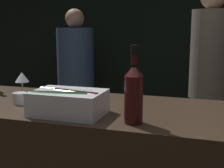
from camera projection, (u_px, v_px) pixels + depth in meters
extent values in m
cube|color=black|center=(172.00, 29.00, 3.88)|extent=(6.40, 0.06, 2.80)
cube|color=silver|center=(69.00, 103.00, 1.51)|extent=(0.34, 0.24, 0.12)
cylinder|color=#143319|center=(58.00, 99.00, 1.47)|extent=(0.29, 0.12, 0.07)
cylinder|color=black|center=(75.00, 97.00, 1.50)|extent=(0.25, 0.11, 0.07)
cylinder|color=#9EA899|center=(66.00, 94.00, 1.57)|extent=(0.29, 0.08, 0.06)
cylinder|color=silver|center=(23.00, 96.00, 1.92)|extent=(0.08, 0.08, 0.00)
cylinder|color=silver|center=(23.00, 89.00, 1.91)|extent=(0.01, 0.01, 0.09)
cone|color=silver|center=(22.00, 77.00, 1.90)|extent=(0.08, 0.08, 0.06)
cylinder|color=silver|center=(20.00, 98.00, 1.73)|extent=(0.08, 0.08, 0.06)
sphere|color=#F9D67F|center=(20.00, 98.00, 1.72)|extent=(0.04, 0.04, 0.04)
cylinder|color=#380F0F|center=(134.00, 100.00, 1.36)|extent=(0.08, 0.08, 0.21)
cone|color=#380F0F|center=(134.00, 70.00, 1.34)|extent=(0.08, 0.08, 0.05)
cylinder|color=#380F0F|center=(134.00, 55.00, 1.33)|extent=(0.03, 0.03, 0.08)
cylinder|color=black|center=(134.00, 49.00, 1.32)|extent=(0.03, 0.03, 0.04)
cube|color=black|center=(205.00, 142.00, 2.80)|extent=(0.25, 0.18, 0.82)
cylinder|color=#60564C|center=(210.00, 54.00, 2.66)|extent=(0.33, 0.33, 0.75)
cube|color=black|center=(77.00, 118.00, 3.67)|extent=(0.31, 0.23, 0.73)
cylinder|color=#334766|center=(76.00, 58.00, 3.55)|extent=(0.42, 0.42, 0.68)
sphere|color=tan|center=(75.00, 18.00, 3.47)|extent=(0.21, 0.21, 0.21)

